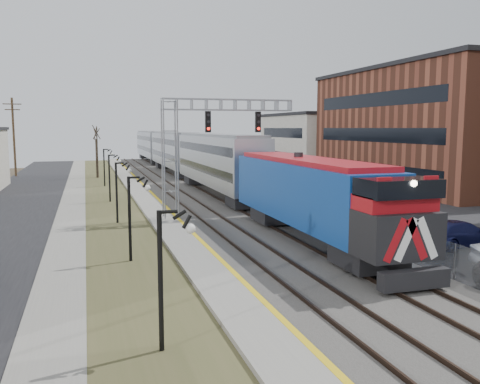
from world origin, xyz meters
name	(u,v)px	position (x,y,z in m)	size (l,w,h in m)	color
street_west	(8,212)	(-11.50, 35.00, 0.02)	(7.00, 120.00, 0.04)	black
sidewalk	(72,209)	(-7.00, 35.00, 0.04)	(2.00, 120.00, 0.08)	gray
grass_median	(112,207)	(-4.00, 35.00, 0.03)	(4.00, 120.00, 0.06)	#434625
platform	(151,204)	(-1.00, 35.00, 0.12)	(2.00, 120.00, 0.24)	gray
ballast_bed	(211,202)	(4.00, 35.00, 0.10)	(8.00, 120.00, 0.20)	#595651
parking_lot	(341,197)	(16.00, 35.00, 0.02)	(16.00, 120.00, 0.04)	black
platform_edge	(162,202)	(-0.12, 35.00, 0.24)	(0.24, 120.00, 0.01)	gold
track_near	(188,201)	(2.00, 35.00, 0.28)	(1.58, 120.00, 0.15)	#2D2119
track_far	(229,199)	(5.50, 35.00, 0.28)	(1.58, 120.00, 0.15)	#2D2119
train	(185,156)	(5.50, 54.30, 2.92)	(3.00, 85.85, 5.33)	#124094
signal_gantry	(195,137)	(1.22, 27.99, 5.59)	(9.00, 1.07, 8.15)	gray
lampposts	(129,219)	(-4.00, 18.29, 2.00)	(0.14, 62.14, 4.00)	black
fence	(259,192)	(8.20, 35.00, 0.80)	(0.04, 120.00, 1.60)	gray
car_lot_d	(459,234)	(12.65, 15.98, 0.69)	(1.94, 4.77, 1.39)	#161A4F
car_lot_e	(365,214)	(11.06, 22.62, 0.77)	(1.82, 4.52, 1.54)	gray
car_lot_f	(281,186)	(11.92, 39.44, 0.72)	(1.53, 4.38, 1.44)	#0B3A14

